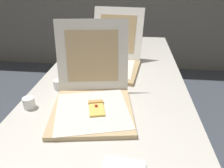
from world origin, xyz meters
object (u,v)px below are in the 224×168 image
at_px(pizza_box_front, 92,98).
at_px(pizza_box_middle, 112,60).
at_px(cup_white_mid, 63,73).
at_px(cup_white_near_center, 58,85).
at_px(cup_white_near_left, 29,103).
at_px(table, 112,87).

bearing_deg(pizza_box_front, pizza_box_middle, 76.97).
bearing_deg(cup_white_mid, pizza_box_middle, 32.68).
xyz_separation_m(cup_white_near_center, cup_white_near_left, (-0.08, -0.21, 0.00)).
bearing_deg(cup_white_near_left, pizza_box_middle, 56.84).
bearing_deg(pizza_box_middle, pizza_box_front, -87.31).
xyz_separation_m(cup_white_near_center, cup_white_mid, (-0.03, 0.15, 0.00)).
xyz_separation_m(pizza_box_front, cup_white_near_left, (-0.32, -0.04, -0.03)).
relative_size(pizza_box_middle, cup_white_near_left, 9.58).
bearing_deg(cup_white_mid, table, -1.77).
xyz_separation_m(pizza_box_middle, cup_white_mid, (-0.30, -0.19, -0.03)).
relative_size(pizza_box_front, pizza_box_middle, 0.90).
bearing_deg(pizza_box_middle, cup_white_mid, -140.04).
relative_size(cup_white_near_left, cup_white_mid, 1.00).
bearing_deg(table, cup_white_mid, 178.23).
distance_m(pizza_box_middle, cup_white_near_left, 0.66).
distance_m(pizza_box_front, cup_white_near_center, 0.29).
bearing_deg(cup_white_near_left, cup_white_near_center, 67.95).
bearing_deg(table, cup_white_near_left, -137.66).
bearing_deg(table, pizza_box_front, -101.35).
distance_m(table, cup_white_mid, 0.33).
height_order(pizza_box_front, cup_white_mid, pizza_box_front).
height_order(pizza_box_front, cup_white_near_center, pizza_box_front).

